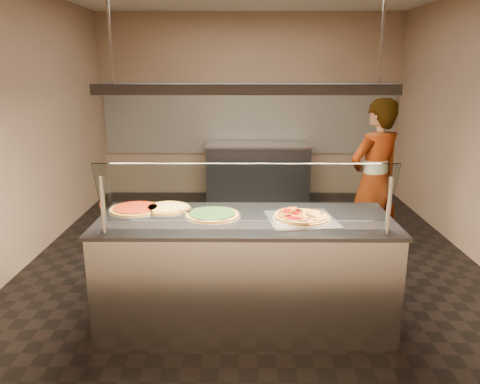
{
  "coord_description": "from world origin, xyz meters",
  "views": [
    {
      "loc": [
        -0.11,
        -4.95,
        2.09
      ],
      "look_at": [
        -0.14,
        -0.86,
        1.02
      ],
      "focal_mm": 35.0,
      "sensor_mm": 36.0,
      "label": 1
    }
  ],
  "objects_px": {
    "half_pizza_sausage": "(315,216)",
    "worker": "(374,181)",
    "serving_counter": "(245,271)",
    "pizza_spinach": "(212,215)",
    "sneeze_guard": "(246,194)",
    "heat_lamp_housing": "(246,89)",
    "perforated_tray": "(302,219)",
    "pizza_spatula": "(186,210)",
    "pizza_cheese": "(167,208)",
    "pizza_tomato": "(136,209)",
    "half_pizza_pepperoni": "(289,215)",
    "prep_table": "(258,172)"
  },
  "relations": [
    {
      "from": "pizza_spinach",
      "to": "pizza_tomato",
      "type": "distance_m",
      "value": 0.69
    },
    {
      "from": "half_pizza_sausage",
      "to": "worker",
      "type": "distance_m",
      "value": 1.69
    },
    {
      "from": "worker",
      "to": "heat_lamp_housing",
      "type": "relative_size",
      "value": 0.79
    },
    {
      "from": "heat_lamp_housing",
      "to": "serving_counter",
      "type": "bearing_deg",
      "value": 0.0
    },
    {
      "from": "half_pizza_sausage",
      "to": "prep_table",
      "type": "distance_m",
      "value": 3.98
    },
    {
      "from": "serving_counter",
      "to": "prep_table",
      "type": "bearing_deg",
      "value": 86.79
    },
    {
      "from": "sneeze_guard",
      "to": "heat_lamp_housing",
      "type": "bearing_deg",
      "value": 90.0
    },
    {
      "from": "perforated_tray",
      "to": "pizza_spinach",
      "type": "relative_size",
      "value": 1.27
    },
    {
      "from": "worker",
      "to": "pizza_spatula",
      "type": "bearing_deg",
      "value": 4.37
    },
    {
      "from": "half_pizza_pepperoni",
      "to": "pizza_spatula",
      "type": "bearing_deg",
      "value": 168.74
    },
    {
      "from": "pizza_tomato",
      "to": "perforated_tray",
      "type": "bearing_deg",
      "value": -10.08
    },
    {
      "from": "half_pizza_sausage",
      "to": "pizza_spatula",
      "type": "height_order",
      "value": "half_pizza_sausage"
    },
    {
      "from": "perforated_tray",
      "to": "heat_lamp_housing",
      "type": "xyz_separation_m",
      "value": [
        -0.45,
        0.03,
        1.01
      ]
    },
    {
      "from": "half_pizza_sausage",
      "to": "pizza_spatula",
      "type": "relative_size",
      "value": 1.83
    },
    {
      "from": "perforated_tray",
      "to": "pizza_spinach",
      "type": "height_order",
      "value": "pizza_spinach"
    },
    {
      "from": "half_pizza_pepperoni",
      "to": "heat_lamp_housing",
      "type": "distance_m",
      "value": 1.05
    },
    {
      "from": "serving_counter",
      "to": "perforated_tray",
      "type": "height_order",
      "value": "perforated_tray"
    },
    {
      "from": "perforated_tray",
      "to": "pizza_cheese",
      "type": "distance_m",
      "value": 1.15
    },
    {
      "from": "half_pizza_sausage",
      "to": "pizza_cheese",
      "type": "xyz_separation_m",
      "value": [
        -1.23,
        0.27,
        -0.01
      ]
    },
    {
      "from": "pizza_tomato",
      "to": "pizza_cheese",
      "type": "bearing_deg",
      "value": 4.73
    },
    {
      "from": "pizza_cheese",
      "to": "pizza_tomato",
      "type": "distance_m",
      "value": 0.27
    },
    {
      "from": "prep_table",
      "to": "worker",
      "type": "height_order",
      "value": "worker"
    },
    {
      "from": "worker",
      "to": "half_pizza_sausage",
      "type": "bearing_deg",
      "value": 29.78
    },
    {
      "from": "heat_lamp_housing",
      "to": "pizza_spatula",
      "type": "bearing_deg",
      "value": 164.66
    },
    {
      "from": "serving_counter",
      "to": "half_pizza_sausage",
      "type": "relative_size",
      "value": 5.19
    },
    {
      "from": "heat_lamp_housing",
      "to": "perforated_tray",
      "type": "bearing_deg",
      "value": -3.98
    },
    {
      "from": "pizza_tomato",
      "to": "worker",
      "type": "height_order",
      "value": "worker"
    },
    {
      "from": "half_pizza_pepperoni",
      "to": "prep_table",
      "type": "height_order",
      "value": "half_pizza_pepperoni"
    },
    {
      "from": "perforated_tray",
      "to": "pizza_cheese",
      "type": "relative_size",
      "value": 1.42
    },
    {
      "from": "half_pizza_sausage",
      "to": "pizza_spatula",
      "type": "bearing_deg",
      "value": 170.83
    },
    {
      "from": "sneeze_guard",
      "to": "heat_lamp_housing",
      "type": "relative_size",
      "value": 0.93
    },
    {
      "from": "prep_table",
      "to": "heat_lamp_housing",
      "type": "distance_m",
      "value": 4.18
    },
    {
      "from": "half_pizza_sausage",
      "to": "pizza_spinach",
      "type": "relative_size",
      "value": 0.99
    },
    {
      "from": "pizza_spatula",
      "to": "pizza_cheese",
      "type": "bearing_deg",
      "value": 149.37
    },
    {
      "from": "serving_counter",
      "to": "half_pizza_pepperoni",
      "type": "xyz_separation_m",
      "value": [
        0.35,
        -0.03,
        0.5
      ]
    },
    {
      "from": "worker",
      "to": "serving_counter",
      "type": "bearing_deg",
      "value": 15.49
    },
    {
      "from": "sneeze_guard",
      "to": "half_pizza_pepperoni",
      "type": "xyz_separation_m",
      "value": [
        0.35,
        0.31,
        -0.26
      ]
    },
    {
      "from": "perforated_tray",
      "to": "heat_lamp_housing",
      "type": "distance_m",
      "value": 1.11
    },
    {
      "from": "pizza_tomato",
      "to": "heat_lamp_housing",
      "type": "height_order",
      "value": "heat_lamp_housing"
    },
    {
      "from": "worker",
      "to": "heat_lamp_housing",
      "type": "xyz_separation_m",
      "value": [
        -1.43,
        -1.41,
        1.05
      ]
    },
    {
      "from": "pizza_spinach",
      "to": "pizza_tomato",
      "type": "bearing_deg",
      "value": 165.44
    },
    {
      "from": "serving_counter",
      "to": "worker",
      "type": "xyz_separation_m",
      "value": [
        1.43,
        1.41,
        0.44
      ]
    },
    {
      "from": "pizza_spinach",
      "to": "pizza_tomato",
      "type": "relative_size",
      "value": 1.01
    },
    {
      "from": "serving_counter",
      "to": "perforated_tray",
      "type": "relative_size",
      "value": 4.05
    },
    {
      "from": "pizza_spatula",
      "to": "prep_table",
      "type": "xyz_separation_m",
      "value": [
        0.71,
        3.76,
        -0.49
      ]
    },
    {
      "from": "prep_table",
      "to": "half_pizza_pepperoni",
      "type": "bearing_deg",
      "value": -88.13
    },
    {
      "from": "pizza_cheese",
      "to": "pizza_spinach",
      "type": "bearing_deg",
      "value": -26.16
    },
    {
      "from": "half_pizza_pepperoni",
      "to": "perforated_tray",
      "type": "bearing_deg",
      "value": 0.29
    },
    {
      "from": "perforated_tray",
      "to": "pizza_spatula",
      "type": "bearing_deg",
      "value": 169.98
    },
    {
      "from": "serving_counter",
      "to": "pizza_spinach",
      "type": "distance_m",
      "value": 0.55
    }
  ]
}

